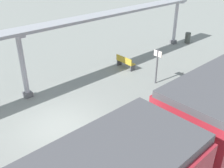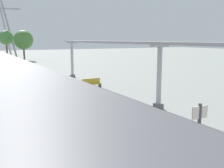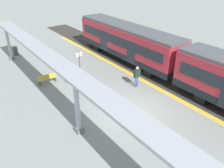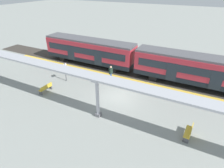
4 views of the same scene
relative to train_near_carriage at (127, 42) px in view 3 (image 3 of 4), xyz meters
The scene contains 11 objects.
ground_plane 9.40m from the train_near_carriage, 51.58° to the left, with size 176.00×176.00×0.00m, color gray.
tactile_edge_strip 7.67m from the train_near_carriage, 75.77° to the left, with size 0.47×36.49×0.01m, color yellow.
trackbed 7.45m from the train_near_carriage, 90.04° to the left, with size 3.20×48.49×0.01m, color #38332D.
train_near_carriage is the anchor object (origin of this frame).
canopy_pillar_nearest 11.68m from the train_near_carriage, 36.34° to the right, with size 1.10×0.44×3.65m.
canopy_pillar_second 11.72m from the train_near_carriage, 36.61° to the left, with size 1.10×0.44×3.65m.
canopy_beam 11.99m from the train_near_carriage, 37.34° to the left, with size 1.20×28.99×0.16m, color #A8AAB2.
bench_near_end 8.61m from the train_near_carriage, ahead, with size 1.52×0.50×0.86m.
trash_bin 11.89m from the train_near_carriage, 42.74° to the right, with size 0.48×0.48×0.92m, color #4B514B.
platform_info_sign 5.61m from the train_near_carriage, ahead, with size 0.56×0.10×2.20m.
passenger_waiting_near_edge 5.77m from the train_near_carriage, 58.32° to the left, with size 0.53×0.27×1.76m.
Camera 3 is at (8.41, 9.39, 8.95)m, focal length 36.66 mm.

